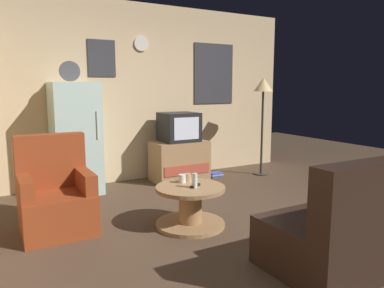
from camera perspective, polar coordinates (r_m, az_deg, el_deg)
name	(u,v)px	position (r m, az deg, el deg)	size (l,w,h in m)	color
ground_plane	(233,227)	(3.95, 6.38, -12.60)	(12.00, 12.00, 0.00)	#4C3828
wall_with_art	(143,93)	(5.84, -7.56, 7.84)	(5.20, 0.12, 2.69)	#D1B284
fridge	(76,138)	(5.21, -17.55, 0.85)	(0.60, 0.62, 1.77)	silver
tv_stand	(179,161)	(5.74, -1.98, -2.59)	(0.84, 0.53, 0.61)	#9E754C
crt_tv	(179,127)	(5.66, -2.04, 2.65)	(0.54, 0.51, 0.44)	black
standing_lamp	(263,92)	(6.11, 10.94, 7.87)	(0.32, 0.32, 1.59)	#332D28
coffee_table	(190,206)	(3.88, -0.26, -9.58)	(0.72, 0.72, 0.42)	#9E754C
wine_glass	(195,181)	(3.75, 0.44, -5.67)	(0.05, 0.05, 0.15)	silver
mug_ceramic_white	(182,179)	(3.95, -1.53, -5.38)	(0.08, 0.08, 0.09)	silver
mug_ceramic_tan	(188,178)	(3.99, -0.66, -5.23)	(0.08, 0.08, 0.09)	tan
remote_control	(195,186)	(3.81, 0.49, -6.46)	(0.15, 0.04, 0.02)	black
armchair	(56,198)	(3.98, -20.32, -7.81)	(0.68, 0.68, 0.96)	maroon
couch	(368,225)	(3.43, 25.54, -11.23)	(1.70, 0.80, 0.92)	black
book_stack	(216,175)	(5.99, 3.66, -4.73)	(0.21, 0.15, 0.08)	#5054AF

